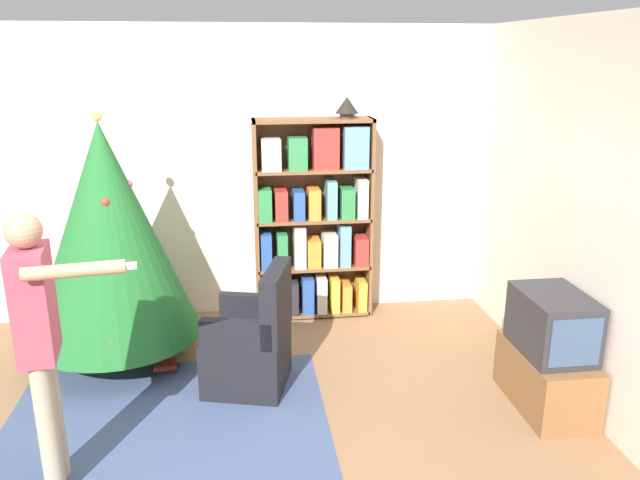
{
  "coord_description": "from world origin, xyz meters",
  "views": [
    {
      "loc": [
        -0.01,
        -3.27,
        2.35
      ],
      "look_at": [
        0.56,
        1.03,
        1.05
      ],
      "focal_mm": 35.0,
      "sensor_mm": 36.0,
      "label": 1
    }
  ],
  "objects_px": {
    "bookshelf": "(314,223)",
    "standing_person": "(40,333)",
    "table_lamp": "(347,106)",
    "television": "(553,323)",
    "armchair": "(252,345)",
    "christmas_tree": "(109,233)"
  },
  "relations": [
    {
      "from": "television",
      "to": "armchair",
      "type": "bearing_deg",
      "value": 164.75
    },
    {
      "from": "standing_person",
      "to": "table_lamp",
      "type": "xyz_separation_m",
      "value": [
        2.02,
        2.21,
        0.97
      ]
    },
    {
      "from": "bookshelf",
      "to": "standing_person",
      "type": "distance_m",
      "value": 2.81
    },
    {
      "from": "standing_person",
      "to": "table_lamp",
      "type": "relative_size",
      "value": 7.97
    },
    {
      "from": "standing_person",
      "to": "table_lamp",
      "type": "bearing_deg",
      "value": 129.94
    },
    {
      "from": "armchair",
      "to": "television",
      "type": "bearing_deg",
      "value": 89.93
    },
    {
      "from": "table_lamp",
      "to": "armchair",
      "type": "bearing_deg",
      "value": -125.71
    },
    {
      "from": "bookshelf",
      "to": "table_lamp",
      "type": "distance_m",
      "value": 1.07
    },
    {
      "from": "christmas_tree",
      "to": "television",
      "type": "bearing_deg",
      "value": -20.08
    },
    {
      "from": "armchair",
      "to": "standing_person",
      "type": "height_order",
      "value": "standing_person"
    },
    {
      "from": "television",
      "to": "table_lamp",
      "type": "xyz_separation_m",
      "value": [
        -1.1,
        1.8,
        1.3
      ]
    },
    {
      "from": "bookshelf",
      "to": "television",
      "type": "xyz_separation_m",
      "value": [
        1.38,
        -1.79,
        -0.27
      ]
    },
    {
      "from": "television",
      "to": "christmas_tree",
      "type": "bearing_deg",
      "value": 159.92
    },
    {
      "from": "standing_person",
      "to": "table_lamp",
      "type": "distance_m",
      "value": 3.15
    },
    {
      "from": "television",
      "to": "christmas_tree",
      "type": "relative_size",
      "value": 0.31
    },
    {
      "from": "television",
      "to": "table_lamp",
      "type": "height_order",
      "value": "table_lamp"
    },
    {
      "from": "standing_person",
      "to": "bookshelf",
      "type": "bearing_deg",
      "value": 134.14
    },
    {
      "from": "television",
      "to": "table_lamp",
      "type": "bearing_deg",
      "value": 121.46
    },
    {
      "from": "bookshelf",
      "to": "armchair",
      "type": "bearing_deg",
      "value": -116.27
    },
    {
      "from": "bookshelf",
      "to": "television",
      "type": "height_order",
      "value": "bookshelf"
    },
    {
      "from": "television",
      "to": "standing_person",
      "type": "relative_size",
      "value": 0.38
    },
    {
      "from": "standing_person",
      "to": "television",
      "type": "bearing_deg",
      "value": 89.96
    }
  ]
}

